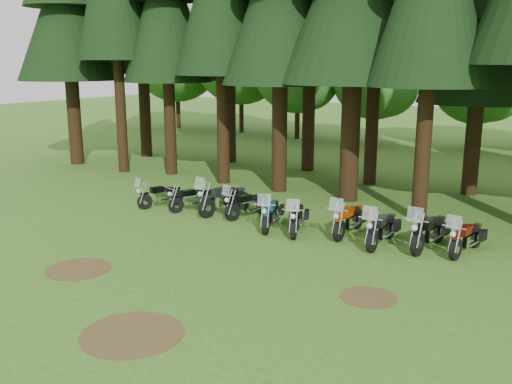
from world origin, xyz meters
TOP-DOWN VIEW (x-y plane):
  - ground at (0.00, 0.00)m, footprint 120.00×120.00m
  - decid_0 at (-22.10, 25.26)m, footprint 8.00×7.78m
  - decid_1 at (-15.99, 25.76)m, footprint 7.91×7.69m
  - decid_2 at (-10.43, 24.78)m, footprint 6.72×6.53m
  - decid_3 at (-4.71, 25.13)m, footprint 6.12×5.95m
  - decid_4 at (1.58, 26.32)m, footprint 5.93×5.76m
  - dirt_patch_0 at (-3.00, -2.00)m, footprint 1.80×1.80m
  - dirt_patch_1 at (4.50, 0.50)m, footprint 1.40×1.40m
  - dirt_patch_2 at (1.00, -4.00)m, footprint 2.20×2.20m
  - motorcycle_0 at (-5.75, 4.48)m, footprint 0.94×1.98m
  - motorcycle_1 at (-4.36, 4.74)m, footprint 0.83×1.92m
  - motorcycle_2 at (-3.05, 4.98)m, footprint 0.78×2.50m
  - motorcycle_3 at (-1.98, 5.02)m, footprint 0.84×2.13m
  - motorcycle_4 at (-0.57, 4.28)m, footprint 1.04×2.26m
  - motorcycle_5 at (0.46, 4.28)m, footprint 1.06×2.17m
  - motorcycle_6 at (2.02, 4.98)m, footprint 0.44×2.36m
  - motorcycle_7 at (3.31, 4.54)m, footprint 0.45×2.37m
  - motorcycle_8 at (4.65, 4.97)m, footprint 0.58×2.47m
  - motorcycle_9 at (5.73, 5.11)m, footprint 0.64×2.23m

SIDE VIEW (x-z plane):
  - ground at x=0.00m, z-range 0.00..0.00m
  - dirt_patch_0 at x=-3.00m, z-range 0.00..0.01m
  - dirt_patch_1 at x=4.50m, z-range 0.00..0.01m
  - dirt_patch_2 at x=1.00m, z-range 0.00..0.01m
  - motorcycle_1 at x=-4.36m, z-range 0.01..0.83m
  - motorcycle_0 at x=-5.75m, z-range -0.21..1.07m
  - motorcycle_3 at x=-1.98m, z-range -0.22..1.13m
  - motorcycle_9 at x=5.73m, z-range -0.23..1.17m
  - motorcycle_5 at x=0.46m, z-range -0.23..1.17m
  - motorcycle_4 at x=-0.57m, z-range -0.24..1.21m
  - motorcycle_6 at x=2.02m, z-range -0.25..1.24m
  - motorcycle_7 at x=3.31m, z-range -0.25..1.25m
  - motorcycle_8 at x=4.65m, z-range -0.26..1.29m
  - motorcycle_2 at x=-3.05m, z-range -0.26..1.31m
  - decid_4 at x=1.58m, z-range 0.67..8.07m
  - decid_3 at x=-4.71m, z-range 0.69..8.34m
  - decid_2 at x=-10.43m, z-range 0.76..9.15m
  - decid_1 at x=-15.99m, z-range 0.89..10.77m
  - decid_0 at x=-22.10m, z-range 0.90..10.90m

